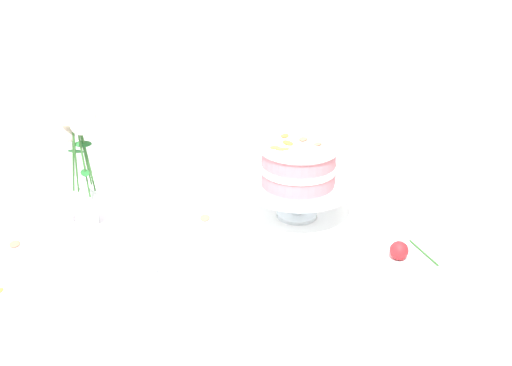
{
  "coord_description": "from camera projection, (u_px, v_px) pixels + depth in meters",
  "views": [
    {
      "loc": [
        -0.46,
        -1.29,
        1.51
      ],
      "look_at": [
        0.08,
        -0.0,
        0.86
      ],
      "focal_mm": 41.88,
      "sensor_mm": 36.0,
      "label": 1
    }
  ],
  "objects": [
    {
      "name": "loose_petal_2",
      "position": [
        344.0,
        185.0,
        1.81
      ],
      "size": [
        0.04,
        0.03,
        0.0
      ],
      "primitive_type": "ellipsoid",
      "rotation": [
        0.0,
        0.0,
        6.05
      ],
      "color": "pink",
      "rests_on": "dining_table"
    },
    {
      "name": "cake_stand",
      "position": [
        297.0,
        189.0,
        1.59
      ],
      "size": [
        0.29,
        0.29,
        0.1
      ],
      "color": "silver",
      "rests_on": "linen_napkin"
    },
    {
      "name": "linen_napkin",
      "position": [
        297.0,
        216.0,
        1.63
      ],
      "size": [
        0.33,
        0.33,
        0.0
      ],
      "primitive_type": "cube",
      "rotation": [
        0.0,
        0.0,
        -0.02
      ],
      "color": "white",
      "rests_on": "dining_table"
    },
    {
      "name": "flower_vase",
      "position": [
        81.0,
        165.0,
        1.53
      ],
      "size": [
        0.11,
        0.13,
        0.34
      ],
      "color": "silver",
      "rests_on": "dining_table"
    },
    {
      "name": "loose_petal_3",
      "position": [
        205.0,
        218.0,
        1.62
      ],
      "size": [
        0.04,
        0.05,
        0.0
      ],
      "primitive_type": "ellipsoid",
      "rotation": [
        0.0,
        0.0,
        4.4
      ],
      "color": "#E56B51",
      "rests_on": "dining_table"
    },
    {
      "name": "teacup",
      "position": [
        141.0,
        269.0,
        1.35
      ],
      "size": [
        0.13,
        0.13,
        0.05
      ],
      "color": "white",
      "rests_on": "dining_table"
    },
    {
      "name": "dining_table",
      "position": [
        232.0,
        262.0,
        1.59
      ],
      "size": [
        1.4,
        1.0,
        0.74
      ],
      "color": "white",
      "rests_on": "ground"
    },
    {
      "name": "loose_petal_0",
      "position": [
        15.0,
        244.0,
        1.49
      ],
      "size": [
        0.03,
        0.04,
        0.01
      ],
      "primitive_type": "ellipsoid",
      "rotation": [
        0.0,
        0.0,
        4.64
      ],
      "color": "#E56B51",
      "rests_on": "dining_table"
    },
    {
      "name": "layer_cake",
      "position": [
        298.0,
        164.0,
        1.56
      ],
      "size": [
        0.2,
        0.2,
        0.12
      ],
      "color": "#CC7A84",
      "rests_on": "cake_stand"
    },
    {
      "name": "fallen_rose",
      "position": [
        400.0,
        250.0,
        1.43
      ],
      "size": [
        0.1,
        0.12,
        0.05
      ],
      "color": "#2D6028",
      "rests_on": "dining_table"
    }
  ]
}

